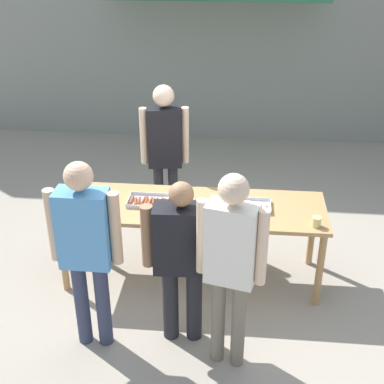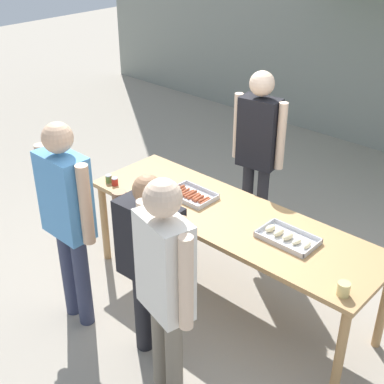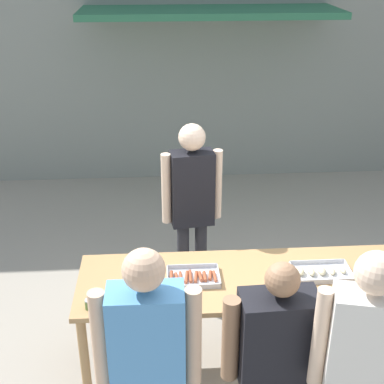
# 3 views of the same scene
# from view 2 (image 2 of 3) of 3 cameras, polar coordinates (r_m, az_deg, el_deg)

# --- Properties ---
(ground_plane) EXTENTS (24.00, 24.00, 0.00)m
(ground_plane) POSITION_cam_2_polar(r_m,az_deg,el_deg) (4.94, 3.76, -11.05)
(ground_plane) COLOR #A39989
(serving_table) EXTENTS (2.65, 0.82, 0.86)m
(serving_table) POSITION_cam_2_polar(r_m,az_deg,el_deg) (4.48, 4.08, -3.44)
(serving_table) COLOR tan
(serving_table) RESTS_ON ground
(food_tray_sausages) EXTENTS (0.40, 0.28, 0.04)m
(food_tray_sausages) POSITION_cam_2_polar(r_m,az_deg,el_deg) (4.68, -0.01, -0.38)
(food_tray_sausages) COLOR silver
(food_tray_sausages) RESTS_ON serving_table
(food_tray_buns) EXTENTS (0.45, 0.28, 0.06)m
(food_tray_buns) POSITION_cam_2_polar(r_m,az_deg,el_deg) (4.18, 10.05, -4.76)
(food_tray_buns) COLOR silver
(food_tray_buns) RESTS_ON serving_table
(condiment_jar_mustard) EXTENTS (0.06, 0.06, 0.07)m
(condiment_jar_mustard) POSITION_cam_2_polar(r_m,az_deg,el_deg) (4.98, -8.88, 1.41)
(condiment_jar_mustard) COLOR #567A38
(condiment_jar_mustard) RESTS_ON serving_table
(condiment_jar_ketchup) EXTENTS (0.06, 0.06, 0.07)m
(condiment_jar_ketchup) POSITION_cam_2_polar(r_m,az_deg,el_deg) (4.92, -8.23, 1.11)
(condiment_jar_ketchup) COLOR #B22319
(condiment_jar_ketchup) RESTS_ON serving_table
(beer_cup) EXTENTS (0.09, 0.09, 0.10)m
(beer_cup) POSITION_cam_2_polar(r_m,az_deg,el_deg) (3.71, 15.86, -9.91)
(beer_cup) COLOR #DBC67A
(beer_cup) RESTS_ON serving_table
(person_server_behind_table) EXTENTS (0.54, 0.26, 1.81)m
(person_server_behind_table) POSITION_cam_2_polar(r_m,az_deg,el_deg) (5.18, 7.07, 5.16)
(person_server_behind_table) COLOR #232328
(person_server_behind_table) RESTS_ON ground
(person_customer_holding_hotdog) EXTENTS (0.61, 0.24, 1.78)m
(person_customer_holding_hotdog) POSITION_cam_2_polar(r_m,az_deg,el_deg) (4.21, -13.20, -1.85)
(person_customer_holding_hotdog) COLOR #333851
(person_customer_holding_hotdog) RESTS_ON ground
(person_customer_with_cup) EXTENTS (0.55, 0.30, 1.79)m
(person_customer_with_cup) POSITION_cam_2_polar(r_m,az_deg,el_deg) (3.36, -2.89, -9.42)
(person_customer_with_cup) COLOR #756B5B
(person_customer_with_cup) RESTS_ON ground
(person_customer_waiting_in_line) EXTENTS (0.68, 0.28, 1.57)m
(person_customer_waiting_in_line) POSITION_cam_2_polar(r_m,az_deg,el_deg) (3.84, -4.45, -6.94)
(person_customer_waiting_in_line) COLOR #232328
(person_customer_waiting_in_line) RESTS_ON ground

